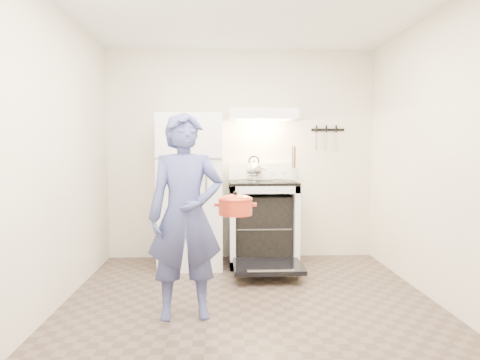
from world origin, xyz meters
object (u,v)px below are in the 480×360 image
(refrigerator, at_px, (191,191))
(dutch_oven, at_px, (235,207))
(stove_body, at_px, (262,224))
(tea_kettle, at_px, (254,168))
(person, at_px, (186,216))

(refrigerator, bearing_deg, dutch_oven, -69.78)
(refrigerator, distance_m, dutch_oven, 1.32)
(stove_body, relative_size, tea_kettle, 3.20)
(refrigerator, xyz_separation_m, dutch_oven, (0.46, -1.24, -0.02))
(tea_kettle, bearing_deg, refrigerator, -170.51)
(person, relative_size, dutch_oven, 4.47)
(tea_kettle, distance_m, person, 1.79)
(refrigerator, xyz_separation_m, person, (0.06, -1.52, -0.05))
(dutch_oven, bearing_deg, stove_body, 74.30)
(tea_kettle, bearing_deg, person, -111.86)
(tea_kettle, height_order, person, person)
(person, distance_m, dutch_oven, 0.49)
(person, bearing_deg, stove_body, 56.73)
(dutch_oven, bearing_deg, tea_kettle, 79.07)
(tea_kettle, bearing_deg, stove_body, -45.73)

